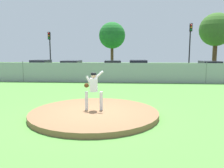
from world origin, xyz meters
TOP-DOWN VIEW (x-y plane):
  - ground_plane at (0.00, 6.00)m, footprint 80.00×80.00m
  - asphalt_strip at (0.00, 14.50)m, footprint 44.00×7.00m
  - pitchers_mound at (0.00, 0.00)m, footprint 5.12×5.12m
  - pitcher_youth at (-0.05, 0.16)m, footprint 0.80×0.32m
  - baseball at (-0.40, 0.58)m, footprint 0.07×0.07m
  - chainlink_fence at (0.00, 10.00)m, footprint 38.13×0.07m
  - parked_car_white at (-4.63, 14.95)m, footprint 1.98×4.70m
  - parked_car_charcoal at (9.27, 14.06)m, footprint 1.94×4.12m
  - parked_car_silver at (-7.90, 14.84)m, footprint 1.83×4.18m
  - parked_car_navy at (2.34, 14.63)m, footprint 1.94×4.47m
  - parked_car_champagne at (-0.22, 14.09)m, footprint 1.97×4.10m
  - traffic_cone_orange at (3.99, 13.63)m, footprint 0.40×0.40m
  - traffic_light_near at (-8.27, 18.81)m, footprint 0.28×0.46m
  - traffic_light_far at (8.36, 18.23)m, footprint 0.28×0.46m
  - tree_tall_centre at (-0.95, 23.27)m, footprint 3.63×3.63m
  - tree_broad_right at (12.42, 21.67)m, footprint 4.16×4.16m

SIDE VIEW (x-z plane):
  - ground_plane at x=0.00m, z-range 0.00..0.00m
  - asphalt_strip at x=0.00m, z-range 0.00..0.01m
  - pitchers_mound at x=0.00m, z-range 0.00..0.20m
  - baseball at x=-0.40m, z-range 0.20..0.27m
  - traffic_cone_orange at x=3.99m, z-range -0.01..0.54m
  - parked_car_white at x=-4.63m, z-range -0.03..1.61m
  - parked_car_charcoal at x=9.27m, z-range -0.04..1.62m
  - parked_car_champagne at x=-0.22m, z-range -0.05..1.64m
  - parked_car_silver at x=-7.90m, z-range -0.04..1.66m
  - parked_car_navy at x=2.34m, z-range -0.04..1.68m
  - chainlink_fence at x=0.00m, z-range -0.05..1.69m
  - pitcher_youth at x=-0.05m, z-range 0.33..1.93m
  - traffic_light_near at x=-8.27m, z-range 0.90..5.83m
  - traffic_light_far at x=8.36m, z-range 0.99..6.72m
  - tree_tall_centre at x=-0.95m, z-range 1.45..8.07m
  - tree_broad_right at x=12.42m, z-range 1.58..9.02m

